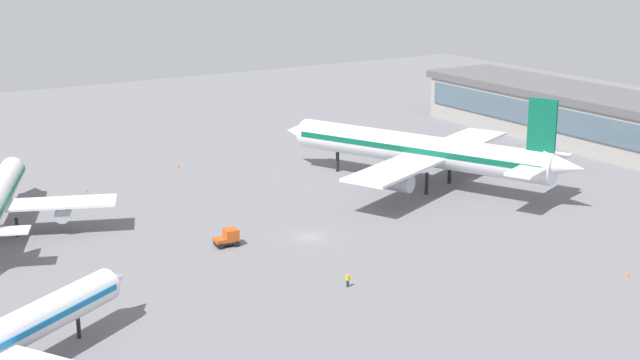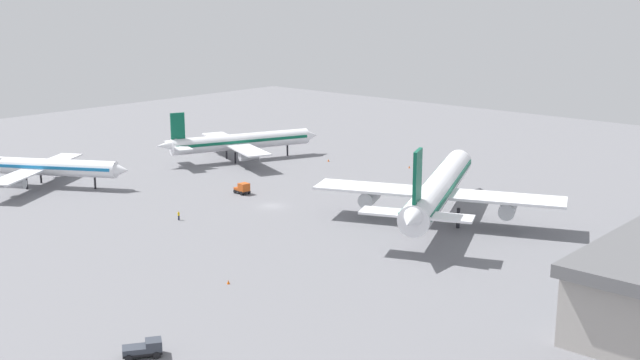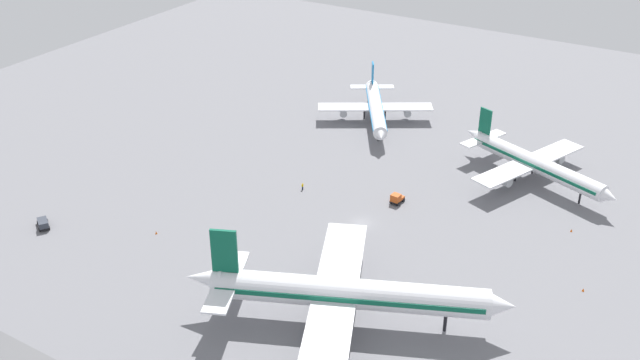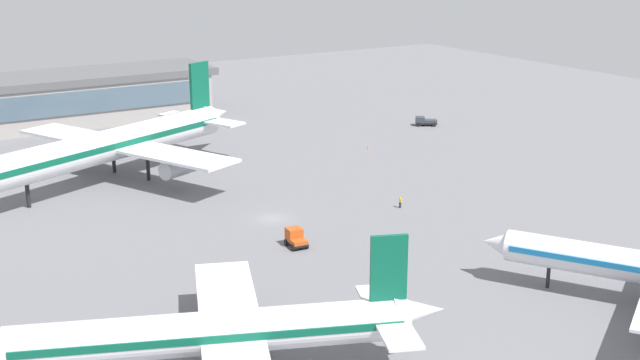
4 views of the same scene
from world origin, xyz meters
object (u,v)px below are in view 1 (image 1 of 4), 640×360
Objects in this scene: ground_crew_worker at (348,280)px; safety_cone_far_side at (178,166)px; baggage_tug at (228,238)px; safety_cone_near_gate at (629,275)px; airplane_distant at (422,150)px; safety_cone_mid_apron at (86,191)px.

safety_cone_far_side is at bearing -172.30° from ground_crew_worker.
baggage_tug is 5.65× the size of safety_cone_near_gate.
baggage_tug reaches higher than ground_crew_worker.
safety_cone_near_gate is (-46.65, 4.37, -5.84)m from airplane_distant.
airplane_distant is at bearing 143.80° from ground_crew_worker.
ground_crew_worker is 34.88m from safety_cone_near_gate.
airplane_distant is 15.49× the size of baggage_tug.
airplane_distant is 87.55× the size of safety_cone_mid_apron.
safety_cone_near_gate is at bearing -162.29° from safety_cone_far_side.
safety_cone_near_gate is 1.00× the size of safety_cone_far_side.
baggage_tug is at bearing -167.43° from safety_cone_mid_apron.
airplane_distant is 87.55× the size of safety_cone_far_side.
safety_cone_near_gate is at bearing -38.73° from baggage_tug.
airplane_distant reaches higher than ground_crew_worker.
baggage_tug is at bearing 165.36° from safety_cone_far_side.
safety_cone_far_side is at bearing 17.71° from safety_cone_near_gate.
airplane_distant is at bearing -117.93° from safety_cone_mid_apron.
safety_cone_mid_apron is (72.62, 44.62, 0.00)m from safety_cone_near_gate.
safety_cone_mid_apron is at bearing 38.57° from airplane_distant.
safety_cone_near_gate is at bearing 151.15° from airplane_distant.
safety_cone_near_gate is 83.53m from safety_cone_far_side.
safety_cone_mid_apron is at bearing 109.91° from safety_cone_far_side.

